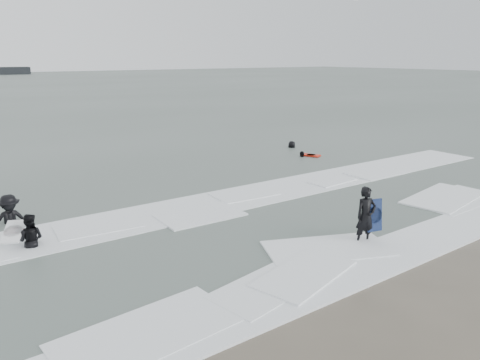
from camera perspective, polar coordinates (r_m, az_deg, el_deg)
ground at (r=13.27m, az=12.68°, el=-9.18°), size 320.00×320.00×0.00m
surfer_centre at (r=14.31m, az=14.85°, el=-7.51°), size 0.72×0.56×1.75m
surfer_wading at (r=14.83m, az=-24.08°, el=-7.55°), size 0.96×0.89×1.57m
surfer_breaker at (r=17.01m, az=-26.12°, el=-4.95°), size 1.22×0.70×1.88m
surfer_right_near at (r=25.46m, az=7.56°, el=2.70°), size 0.94×0.83×1.52m
surfer_right_far at (r=27.99m, az=6.33°, el=3.85°), size 0.87×0.66×1.59m
surf_foam at (r=15.77m, az=2.73°, el=-4.72°), size 30.03×9.06×0.09m
bodyboards at (r=17.41m, az=1.36°, el=-1.21°), size 16.41×10.50×1.25m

